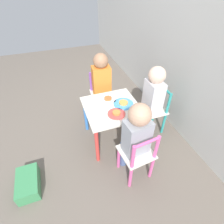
# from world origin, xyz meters

# --- Properties ---
(ground_plane) EXTENTS (6.00, 6.00, 0.00)m
(ground_plane) POSITION_xyz_m (0.00, 0.00, 0.00)
(ground_plane) COLOR #6B6056
(kids_table) EXTENTS (0.52, 0.52, 0.44)m
(kids_table) POSITION_xyz_m (0.00, 0.00, 0.37)
(kids_table) COLOR silver
(kids_table) RESTS_ON ground_plane
(chair_pink) EXTENTS (0.29, 0.29, 0.53)m
(chair_pink) POSITION_xyz_m (0.48, 0.05, 0.27)
(chair_pink) COLOR silver
(chair_pink) RESTS_ON ground_plane
(chair_purple) EXTENTS (0.28, 0.28, 0.53)m
(chair_purple) POSITION_xyz_m (-0.49, 0.04, 0.27)
(chair_purple) COLOR silver
(chair_purple) RESTS_ON ground_plane
(chair_teal) EXTENTS (0.26, 0.26, 0.53)m
(chair_teal) POSITION_xyz_m (0.01, 0.49, 0.27)
(chair_teal) COLOR silver
(chair_teal) RESTS_ON ground_plane
(child_right) EXTENTS (0.22, 0.21, 0.77)m
(child_right) POSITION_xyz_m (0.42, 0.04, 0.47)
(child_right) COLOR #4C608E
(child_right) RESTS_ON ground_plane
(child_left) EXTENTS (0.22, 0.21, 0.80)m
(child_left) POSITION_xyz_m (-0.43, 0.03, 0.48)
(child_left) COLOR #38383D
(child_left) RESTS_ON ground_plane
(child_back) EXTENTS (0.20, 0.22, 0.79)m
(child_back) POSITION_xyz_m (0.01, 0.43, 0.47)
(child_back) COLOR #4C608E
(child_back) RESTS_ON ground_plane
(plate_right) EXTENTS (0.16, 0.16, 0.03)m
(plate_right) POSITION_xyz_m (0.12, 0.00, 0.45)
(plate_right) COLOR #E54C47
(plate_right) RESTS_ON kids_table
(plate_left) EXTENTS (0.17, 0.17, 0.03)m
(plate_left) POSITION_xyz_m (-0.12, 0.00, 0.45)
(plate_left) COLOR white
(plate_left) RESTS_ON kids_table
(plate_back) EXTENTS (0.20, 0.20, 0.03)m
(plate_back) POSITION_xyz_m (0.00, 0.12, 0.45)
(plate_back) COLOR #4C9EE0
(plate_back) RESTS_ON kids_table
(storage_bin) EXTENTS (0.30, 0.18, 0.12)m
(storage_bin) POSITION_xyz_m (0.29, -0.87, 0.06)
(storage_bin) COLOR #3D8E56
(storage_bin) RESTS_ON ground_plane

